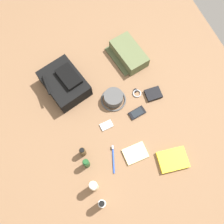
{
  "coord_description": "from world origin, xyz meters",
  "views": [
    {
      "loc": [
        -0.55,
        0.23,
        1.68
      ],
      "look_at": [
        0.0,
        0.0,
        0.04
      ],
      "focal_mm": 41.11,
      "sensor_mm": 36.0,
      "label": 1
    }
  ],
  "objects_px": {
    "backpack": "(65,83)",
    "lotion_bottle": "(94,186)",
    "toothpaste_tube": "(102,204)",
    "toothbrush": "(113,157)",
    "bucket_hat": "(113,98)",
    "notepad": "(135,153)",
    "wallet": "(153,94)",
    "toiletry_pouch": "(128,54)",
    "cell_phone": "(137,113)",
    "media_player": "(107,125)",
    "cologne_bottle": "(83,152)",
    "wristwatch": "(137,93)",
    "shampoo_bottle": "(86,163)",
    "paperback_novel": "(173,160)"
  },
  "relations": [
    {
      "from": "backpack",
      "to": "lotion_bottle",
      "type": "distance_m",
      "value": 0.73
    },
    {
      "from": "toothpaste_tube",
      "to": "toothbrush",
      "type": "height_order",
      "value": "toothpaste_tube"
    },
    {
      "from": "toothbrush",
      "to": "bucket_hat",
      "type": "bearing_deg",
      "value": -23.27
    },
    {
      "from": "notepad",
      "to": "wallet",
      "type": "bearing_deg",
      "value": -41.1
    },
    {
      "from": "toiletry_pouch",
      "to": "wallet",
      "type": "height_order",
      "value": "toiletry_pouch"
    },
    {
      "from": "lotion_bottle",
      "to": "wallet",
      "type": "bearing_deg",
      "value": -55.33
    },
    {
      "from": "toiletry_pouch",
      "to": "toothpaste_tube",
      "type": "distance_m",
      "value": 1.06
    },
    {
      "from": "lotion_bottle",
      "to": "cell_phone",
      "type": "distance_m",
      "value": 0.58
    },
    {
      "from": "media_player",
      "to": "cell_phone",
      "type": "bearing_deg",
      "value": -90.01
    },
    {
      "from": "cologne_bottle",
      "to": "wristwatch",
      "type": "xyz_separation_m",
      "value": [
        0.26,
        -0.5,
        -0.04
      ]
    },
    {
      "from": "toiletry_pouch",
      "to": "wallet",
      "type": "xyz_separation_m",
      "value": [
        -0.35,
        -0.04,
        -0.03
      ]
    },
    {
      "from": "shampoo_bottle",
      "to": "notepad",
      "type": "xyz_separation_m",
      "value": [
        -0.06,
        -0.32,
        -0.05
      ]
    },
    {
      "from": "paperback_novel",
      "to": "toothbrush",
      "type": "distance_m",
      "value": 0.39
    },
    {
      "from": "cologne_bottle",
      "to": "paperback_novel",
      "type": "height_order",
      "value": "cologne_bottle"
    },
    {
      "from": "paperback_novel",
      "to": "wristwatch",
      "type": "height_order",
      "value": "paperback_novel"
    },
    {
      "from": "bucket_hat",
      "to": "paperback_novel",
      "type": "height_order",
      "value": "bucket_hat"
    },
    {
      "from": "toothbrush",
      "to": "cell_phone",
      "type": "bearing_deg",
      "value": -51.2
    },
    {
      "from": "lotion_bottle",
      "to": "toiletry_pouch",
      "type": "bearing_deg",
      "value": -36.73
    },
    {
      "from": "bucket_hat",
      "to": "shampoo_bottle",
      "type": "bearing_deg",
      "value": 136.36
    },
    {
      "from": "bucket_hat",
      "to": "toothpaste_tube",
      "type": "bearing_deg",
      "value": 151.41
    },
    {
      "from": "backpack",
      "to": "bucket_hat",
      "type": "distance_m",
      "value": 0.36
    },
    {
      "from": "lotion_bottle",
      "to": "bucket_hat",
      "type": "bearing_deg",
      "value": -34.39
    },
    {
      "from": "toothbrush",
      "to": "backpack",
      "type": "bearing_deg",
      "value": 10.71
    },
    {
      "from": "media_player",
      "to": "wallet",
      "type": "bearing_deg",
      "value": -78.04
    },
    {
      "from": "bucket_hat",
      "to": "wristwatch",
      "type": "distance_m",
      "value": 0.18
    },
    {
      "from": "bucket_hat",
      "to": "toothbrush",
      "type": "xyz_separation_m",
      "value": [
        -0.38,
        0.16,
        -0.03
      ]
    },
    {
      "from": "paperback_novel",
      "to": "notepad",
      "type": "bearing_deg",
      "value": 56.79
    },
    {
      "from": "cologne_bottle",
      "to": "cell_phone",
      "type": "xyz_separation_m",
      "value": [
        0.12,
        -0.44,
        -0.04
      ]
    },
    {
      "from": "backpack",
      "to": "paperback_novel",
      "type": "relative_size",
      "value": 1.82
    },
    {
      "from": "backpack",
      "to": "media_player",
      "type": "height_order",
      "value": "backpack"
    },
    {
      "from": "toiletry_pouch",
      "to": "shampoo_bottle",
      "type": "xyz_separation_m",
      "value": [
        -0.63,
        0.58,
        0.02
      ]
    },
    {
      "from": "backpack",
      "to": "media_player",
      "type": "distance_m",
      "value": 0.42
    },
    {
      "from": "bucket_hat",
      "to": "lotion_bottle",
      "type": "distance_m",
      "value": 0.61
    },
    {
      "from": "bucket_hat",
      "to": "lotion_bottle",
      "type": "xyz_separation_m",
      "value": [
        -0.5,
        0.34,
        0.05
      ]
    },
    {
      "from": "lotion_bottle",
      "to": "paperback_novel",
      "type": "distance_m",
      "value": 0.54
    },
    {
      "from": "toiletry_pouch",
      "to": "media_player",
      "type": "xyz_separation_m",
      "value": [
        -0.44,
        0.36,
        -0.04
      ]
    },
    {
      "from": "cell_phone",
      "to": "wallet",
      "type": "bearing_deg",
      "value": -63.1
    },
    {
      "from": "backpack",
      "to": "wristwatch",
      "type": "xyz_separation_m",
      "value": [
        -0.24,
        -0.45,
        -0.06
      ]
    },
    {
      "from": "cologne_bottle",
      "to": "toothbrush",
      "type": "bearing_deg",
      "value": -121.38
    },
    {
      "from": "backpack",
      "to": "wallet",
      "type": "relative_size",
      "value": 3.44
    },
    {
      "from": "cell_phone",
      "to": "paperback_novel",
      "type": "bearing_deg",
      "value": -169.0
    },
    {
      "from": "lotion_bottle",
      "to": "cologne_bottle",
      "type": "distance_m",
      "value": 0.23
    },
    {
      "from": "lotion_bottle",
      "to": "toothbrush",
      "type": "xyz_separation_m",
      "value": [
        0.12,
        -0.18,
        -0.07
      ]
    },
    {
      "from": "toothpaste_tube",
      "to": "notepad",
      "type": "distance_m",
      "value": 0.38
    },
    {
      "from": "cologne_bottle",
      "to": "wallet",
      "type": "relative_size",
      "value": 0.97
    },
    {
      "from": "bucket_hat",
      "to": "notepad",
      "type": "bearing_deg",
      "value": 177.5
    },
    {
      "from": "bucket_hat",
      "to": "toothpaste_tube",
      "type": "distance_m",
      "value": 0.7
    },
    {
      "from": "wallet",
      "to": "lotion_bottle",
      "type": "bearing_deg",
      "value": 128.86
    },
    {
      "from": "cologne_bottle",
      "to": "notepad",
      "type": "height_order",
      "value": "cologne_bottle"
    },
    {
      "from": "backpack",
      "to": "cell_phone",
      "type": "distance_m",
      "value": 0.55
    }
  ]
}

